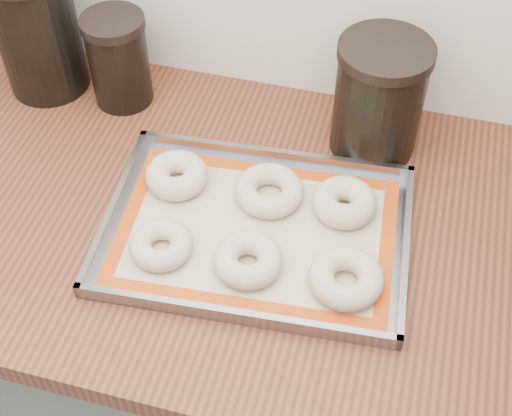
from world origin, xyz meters
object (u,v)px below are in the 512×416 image
(canister_left, at_px, (37,28))
(canister_mid, at_px, (118,60))
(bagel_back_left, at_px, (177,175))
(bagel_front_mid, at_px, (248,260))
(bagel_front_right, at_px, (346,278))
(canister_right, at_px, (379,99))
(baking_tray, at_px, (256,231))
(bagel_back_mid, at_px, (269,191))
(bagel_back_right, at_px, (344,202))
(bagel_front_left, at_px, (161,245))

(canister_left, relative_size, canister_mid, 1.43)
(canister_left, bearing_deg, bagel_back_left, -30.64)
(bagel_front_mid, xyz_separation_m, canister_left, (-0.47, 0.32, 0.10))
(bagel_front_right, relative_size, canister_left, 0.45)
(canister_left, height_order, canister_right, canister_left)
(baking_tray, height_order, canister_mid, canister_mid)
(canister_right, bearing_deg, bagel_back_left, -148.42)
(bagel_front_mid, bearing_deg, canister_mid, 135.46)
(baking_tray, height_order, bagel_front_right, bagel_front_right)
(bagel_back_mid, bearing_deg, bagel_back_right, 2.15)
(bagel_front_left, height_order, bagel_front_mid, bagel_front_mid)
(bagel_front_right, xyz_separation_m, bagel_back_right, (-0.03, 0.14, 0.00))
(bagel_front_right, height_order, bagel_back_right, bagel_back_right)
(bagel_back_mid, height_order, canister_left, canister_left)
(bagel_front_mid, relative_size, canister_mid, 0.60)
(canister_right, bearing_deg, bagel_front_mid, -113.17)
(bagel_back_mid, bearing_deg, canister_left, 159.03)
(bagel_front_left, height_order, canister_left, canister_left)
(bagel_front_mid, bearing_deg, canister_left, 145.82)
(bagel_front_mid, bearing_deg, bagel_back_mid, 91.83)
(canister_left, bearing_deg, bagel_back_mid, -20.97)
(bagel_back_mid, bearing_deg, canister_right, 50.96)
(bagel_front_right, distance_m, bagel_back_mid, 0.20)
(bagel_front_right, height_order, canister_mid, canister_mid)
(bagel_back_right, xyz_separation_m, canister_mid, (-0.44, 0.17, 0.06))
(bagel_back_mid, distance_m, canister_mid, 0.37)
(bagel_back_left, xyz_separation_m, canister_left, (-0.32, 0.19, 0.10))
(canister_left, relative_size, canister_right, 1.19)
(bagel_front_right, distance_m, canister_right, 0.32)
(baking_tray, relative_size, bagel_back_left, 4.78)
(bagel_front_left, xyz_separation_m, bagel_front_right, (0.27, 0.01, 0.00))
(bagel_front_right, xyz_separation_m, canister_right, (-0.01, 0.31, 0.08))
(bagel_front_left, xyz_separation_m, canister_right, (0.26, 0.32, 0.08))
(canister_right, bearing_deg, bagel_front_left, -129.91)
(bagel_front_mid, distance_m, canister_left, 0.58)
(canister_mid, relative_size, canister_right, 0.83)
(bagel_back_right, bearing_deg, canister_mid, 158.55)
(baking_tray, xyz_separation_m, canister_left, (-0.47, 0.25, 0.11))
(bagel_front_mid, xyz_separation_m, bagel_back_mid, (-0.00, 0.14, -0.00))
(bagel_front_left, relative_size, bagel_front_right, 0.87)
(canister_right, bearing_deg, baking_tray, -119.88)
(bagel_back_left, height_order, canister_right, canister_right)
(canister_left, distance_m, canister_right, 0.60)
(baking_tray, xyz_separation_m, bagel_back_right, (0.12, 0.08, 0.02))
(bagel_front_left, height_order, bagel_back_mid, bagel_back_mid)
(bagel_back_left, bearing_deg, canister_right, 31.58)
(bagel_back_left, bearing_deg, canister_left, 149.36)
(bagel_back_right, height_order, canister_left, canister_left)
(bagel_back_right, bearing_deg, canister_left, 163.42)
(bagel_front_mid, relative_size, canister_left, 0.42)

